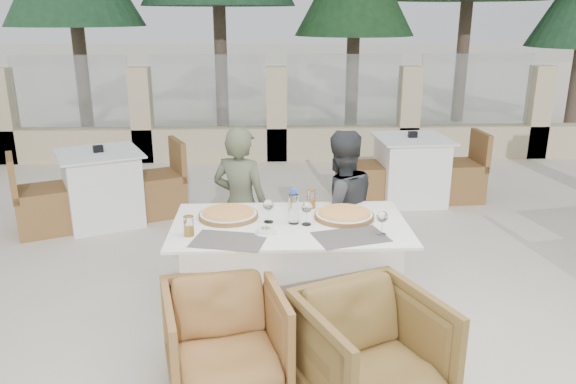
{
  "coord_description": "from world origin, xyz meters",
  "views": [
    {
      "loc": [
        -0.19,
        -3.57,
        2.13
      ],
      "look_at": [
        -0.02,
        0.3,
        0.9
      ],
      "focal_mm": 35.0,
      "sensor_mm": 36.0,
      "label": 1
    }
  ],
  "objects_px": {
    "dining_table": "(290,275)",
    "bg_table_a": "(102,188)",
    "beer_glass_left": "(189,226)",
    "diner_left": "(241,206)",
    "water_bottle": "(294,206)",
    "wine_glass_centre": "(269,210)",
    "armchair_far_right": "(341,254)",
    "bg_table_b": "(410,170)",
    "wine_glass_near": "(307,212)",
    "wine_glass_corner": "(382,222)",
    "armchair_near_right": "(371,353)",
    "diner_right": "(339,212)",
    "pizza_left": "(228,214)",
    "beer_glass_right": "(311,199)",
    "olive_dish": "(266,230)",
    "pizza_right": "(344,214)",
    "armchair_near_left": "(225,339)",
    "armchair_far_left": "(226,254)"
  },
  "relations": [
    {
      "from": "dining_table",
      "to": "bg_table_a",
      "type": "height_order",
      "value": "same"
    },
    {
      "from": "beer_glass_left",
      "to": "diner_left",
      "type": "bearing_deg",
      "value": 72.24
    },
    {
      "from": "water_bottle",
      "to": "wine_glass_centre",
      "type": "height_order",
      "value": "water_bottle"
    },
    {
      "from": "armchair_far_right",
      "to": "bg_table_b",
      "type": "relative_size",
      "value": 0.37
    },
    {
      "from": "wine_glass_near",
      "to": "beer_glass_left",
      "type": "relative_size",
      "value": 1.4
    },
    {
      "from": "bg_table_a",
      "to": "wine_glass_corner",
      "type": "bearing_deg",
      "value": -68.42
    },
    {
      "from": "armchair_far_right",
      "to": "armchair_near_right",
      "type": "relative_size",
      "value": 0.82
    },
    {
      "from": "beer_glass_left",
      "to": "diner_right",
      "type": "xyz_separation_m",
      "value": [
        1.07,
        0.74,
        -0.19
      ]
    },
    {
      "from": "pizza_left",
      "to": "beer_glass_right",
      "type": "distance_m",
      "value": 0.62
    },
    {
      "from": "water_bottle",
      "to": "olive_dish",
      "type": "relative_size",
      "value": 2.22
    },
    {
      "from": "wine_glass_near",
      "to": "dining_table",
      "type": "bearing_deg",
      "value": 165.45
    },
    {
      "from": "wine_glass_corner",
      "to": "pizza_right",
      "type": "bearing_deg",
      "value": 121.21
    },
    {
      "from": "pizza_left",
      "to": "wine_glass_corner",
      "type": "height_order",
      "value": "wine_glass_corner"
    },
    {
      "from": "pizza_left",
      "to": "olive_dish",
      "type": "distance_m",
      "value": 0.4
    },
    {
      "from": "diner_right",
      "to": "bg_table_a",
      "type": "xyz_separation_m",
      "value": [
        -2.3,
        1.6,
        -0.26
      ]
    },
    {
      "from": "pizza_left",
      "to": "diner_right",
      "type": "height_order",
      "value": "diner_right"
    },
    {
      "from": "dining_table",
      "to": "wine_glass_near",
      "type": "relative_size",
      "value": 8.7
    },
    {
      "from": "water_bottle",
      "to": "armchair_far_right",
      "type": "bearing_deg",
      "value": 54.57
    },
    {
      "from": "diner_right",
      "to": "bg_table_a",
      "type": "distance_m",
      "value": 2.81
    },
    {
      "from": "pizza_right",
      "to": "water_bottle",
      "type": "relative_size",
      "value": 1.71
    },
    {
      "from": "armchair_far_right",
      "to": "bg_table_b",
      "type": "bearing_deg",
      "value": -100.12
    },
    {
      "from": "diner_right",
      "to": "bg_table_b",
      "type": "height_order",
      "value": "diner_right"
    },
    {
      "from": "wine_glass_centre",
      "to": "wine_glass_corner",
      "type": "xyz_separation_m",
      "value": [
        0.72,
        -0.26,
        0.0
      ]
    },
    {
      "from": "pizza_right",
      "to": "armchair_near_left",
      "type": "height_order",
      "value": "pizza_right"
    },
    {
      "from": "olive_dish",
      "to": "wine_glass_centre",
      "type": "bearing_deg",
      "value": 83.73
    },
    {
      "from": "water_bottle",
      "to": "armchair_far_right",
      "type": "distance_m",
      "value": 0.95
    },
    {
      "from": "water_bottle",
      "to": "wine_glass_corner",
      "type": "relative_size",
      "value": 1.33
    },
    {
      "from": "pizza_left",
      "to": "wine_glass_near",
      "type": "bearing_deg",
      "value": -17.13
    },
    {
      "from": "beer_glass_right",
      "to": "bg_table_b",
      "type": "distance_m",
      "value": 2.81
    },
    {
      "from": "water_bottle",
      "to": "wine_glass_centre",
      "type": "relative_size",
      "value": 1.33
    },
    {
      "from": "diner_right",
      "to": "armchair_far_left",
      "type": "bearing_deg",
      "value": -23.22
    },
    {
      "from": "dining_table",
      "to": "beer_glass_left",
      "type": "distance_m",
      "value": 0.82
    },
    {
      "from": "dining_table",
      "to": "olive_dish",
      "type": "height_order",
      "value": "olive_dish"
    },
    {
      "from": "wine_glass_centre",
      "to": "diner_right",
      "type": "height_order",
      "value": "diner_right"
    },
    {
      "from": "wine_glass_centre",
      "to": "bg_table_a",
      "type": "height_order",
      "value": "wine_glass_centre"
    },
    {
      "from": "water_bottle",
      "to": "diner_left",
      "type": "height_order",
      "value": "diner_left"
    },
    {
      "from": "pizza_left",
      "to": "water_bottle",
      "type": "xyz_separation_m",
      "value": [
        0.45,
        -0.13,
        0.09
      ]
    },
    {
      "from": "armchair_near_right",
      "to": "diner_right",
      "type": "xyz_separation_m",
      "value": [
        0.0,
        1.45,
        0.32
      ]
    },
    {
      "from": "dining_table",
      "to": "beer_glass_left",
      "type": "xyz_separation_m",
      "value": [
        -0.66,
        -0.19,
        0.45
      ]
    },
    {
      "from": "dining_table",
      "to": "pizza_left",
      "type": "relative_size",
      "value": 3.84
    },
    {
      "from": "bg_table_b",
      "to": "beer_glass_left",
      "type": "bearing_deg",
      "value": -130.21
    },
    {
      "from": "diner_left",
      "to": "bg_table_a",
      "type": "distance_m",
      "value": 2.1
    },
    {
      "from": "olive_dish",
      "to": "armchair_near_right",
      "type": "bearing_deg",
      "value": -51.42
    },
    {
      "from": "wine_glass_corner",
      "to": "diner_right",
      "type": "xyz_separation_m",
      "value": [
        -0.17,
        0.78,
        -0.21
      ]
    },
    {
      "from": "pizza_right",
      "to": "beer_glass_left",
      "type": "xyz_separation_m",
      "value": [
        -1.04,
        -0.28,
        0.04
      ]
    },
    {
      "from": "armchair_far_left",
      "to": "armchair_near_right",
      "type": "bearing_deg",
      "value": 97.59
    },
    {
      "from": "armchair_far_right",
      "to": "wine_glass_near",
      "type": "bearing_deg",
      "value": 79.13
    },
    {
      "from": "bg_table_a",
      "to": "bg_table_b",
      "type": "distance_m",
      "value": 3.48
    },
    {
      "from": "pizza_right",
      "to": "armchair_near_left",
      "type": "xyz_separation_m",
      "value": [
        -0.8,
        -0.78,
        -0.48
      ]
    },
    {
      "from": "armchair_far_right",
      "to": "diner_left",
      "type": "relative_size",
      "value": 0.46
    }
  ]
}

